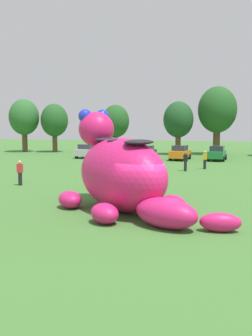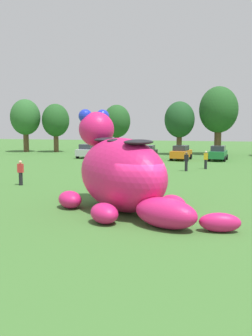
{
  "view_description": "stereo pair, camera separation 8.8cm",
  "coord_description": "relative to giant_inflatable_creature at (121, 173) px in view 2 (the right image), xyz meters",
  "views": [
    {
      "loc": [
        2.84,
        -15.61,
        4.14
      ],
      "look_at": [
        -1.48,
        2.45,
        1.95
      ],
      "focal_mm": 39.49,
      "sensor_mm": 36.0,
      "label": 1
    },
    {
      "loc": [
        2.93,
        -15.59,
        4.14
      ],
      "look_at": [
        -1.48,
        2.45,
        1.95
      ],
      "focal_mm": 39.49,
      "sensor_mm": 36.0,
      "label": 2
    }
  ],
  "objects": [
    {
      "name": "giant_inflatable_creature",
      "position": [
        0.0,
        0.0,
        0.0
      ],
      "size": [
        8.98,
        7.33,
        4.96
      ],
      "color": "#E01E6B",
      "rests_on": "ground"
    },
    {
      "name": "car_orange",
      "position": [
        0.41,
        26.55,
        -0.96
      ],
      "size": [
        2.41,
        4.31,
        1.72
      ],
      "color": "orange",
      "rests_on": "ground"
    },
    {
      "name": "spectator_wandering",
      "position": [
        1.83,
        16.11,
        -0.96
      ],
      "size": [
        0.38,
        0.26,
        1.71
      ],
      "color": "black",
      "rests_on": "ground"
    },
    {
      "name": "spectator_far_side",
      "position": [
        -8.59,
        5.59,
        -0.96
      ],
      "size": [
        0.38,
        0.26,
        1.71
      ],
      "color": "black",
      "rests_on": "ground"
    },
    {
      "name": "spectator_mid_field",
      "position": [
        3.48,
        18.09,
        -0.96
      ],
      "size": [
        0.38,
        0.26,
        1.71
      ],
      "color": "black",
      "rests_on": "ground"
    },
    {
      "name": "tree_left",
      "position": [
        -19.2,
        34.82,
        2.93
      ],
      "size": [
        4.08,
        4.08,
        7.25
      ],
      "color": "brown",
      "rests_on": "ground"
    },
    {
      "name": "car_green",
      "position": [
        4.65,
        26.89,
        -0.96
      ],
      "size": [
        2.3,
        4.27,
        1.72
      ],
      "color": "#1E7238",
      "rests_on": "ground"
    },
    {
      "name": "car_white",
      "position": [
        -7.65,
        25.58,
        -0.96
      ],
      "size": [
        2.09,
        4.18,
        1.72
      ],
      "color": "white",
      "rests_on": "ground"
    },
    {
      "name": "tree_centre",
      "position": [
        4.57,
        35.55,
        4.29
      ],
      "size": [
        5.26,
        5.26,
        9.33
      ],
      "color": "brown",
      "rests_on": "ground"
    },
    {
      "name": "car_silver",
      "position": [
        -11.3,
        26.84,
        -0.96
      ],
      "size": [
        2.11,
        4.19,
        1.72
      ],
      "color": "#B7BABF",
      "rests_on": "ground"
    },
    {
      "name": "tree_centre_left",
      "position": [
        -0.6,
        34.31,
        2.96
      ],
      "size": [
        4.12,
        4.12,
        7.31
      ],
      "color": "brown",
      "rests_on": "ground"
    },
    {
      "name": "tree_far_left",
      "position": [
        -23.8,
        34.07,
        3.39
      ],
      "size": [
        4.49,
        4.49,
        7.96
      ],
      "color": "brown",
      "rests_on": "ground"
    },
    {
      "name": "tree_mid_left",
      "position": [
        -9.75,
        35.13,
        2.77
      ],
      "size": [
        3.95,
        3.95,
        7.01
      ],
      "color": "brown",
      "rests_on": "ground"
    },
    {
      "name": "ground_plane",
      "position": [
        1.46,
        -1.45,
        -1.81
      ],
      "size": [
        160.0,
        160.0,
        0.0
      ],
      "primitive_type": "plane",
      "color": "#427533"
    },
    {
      "name": "car_black",
      "position": [
        -3.48,
        25.86,
        -0.96
      ],
      "size": [
        2.0,
        4.13,
        1.72
      ],
      "color": "black",
      "rests_on": "ground"
    }
  ]
}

